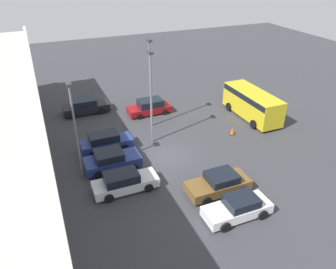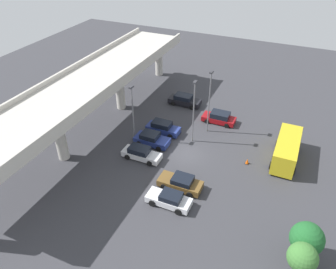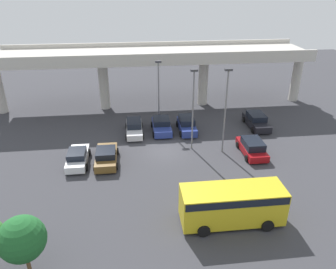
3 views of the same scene
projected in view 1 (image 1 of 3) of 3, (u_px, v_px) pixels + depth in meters
name	position (u px, v px, depth m)	size (l,w,h in m)	color
ground_plane	(168.00, 156.00, 27.91)	(92.32, 92.32, 0.00)	#38383D
parked_car_0	(238.00, 208.00, 21.26)	(2.02, 4.53, 1.46)	silver
parked_car_1	(219.00, 184.00, 23.46)	(2.20, 4.65, 1.49)	brown
parked_car_2	(124.00, 182.00, 23.60)	(1.97, 4.72, 1.51)	silver
parked_car_3	(112.00, 160.00, 26.04)	(2.23, 4.39, 1.56)	navy
parked_car_4	(106.00, 142.00, 28.39)	(1.98, 4.44, 1.65)	navy
parked_car_5	(149.00, 107.00, 34.96)	(2.18, 4.55, 1.56)	maroon
parked_car_6	(86.00, 106.00, 35.04)	(2.18, 4.84, 1.60)	black
shuttle_bus	(252.00, 102.00, 33.72)	(7.30, 2.79, 2.80)	gold
lamp_post_near_aisle	(150.00, 78.00, 30.36)	(0.70, 0.35, 8.54)	slate
lamp_post_mid_lot	(75.00, 124.00, 23.35)	(0.70, 0.35, 7.58)	slate
lamp_post_by_overpass	(151.00, 92.00, 27.69)	(0.70, 0.35, 8.32)	slate
traffic_cone	(232.00, 131.00, 31.04)	(0.44, 0.44, 0.70)	black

